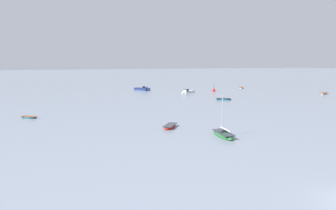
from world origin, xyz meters
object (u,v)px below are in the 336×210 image
Objects in this scene: rowboat_moored_1 at (324,94)px; rowboat_moored_7 at (29,117)px; rowboat_moored_3 at (241,88)px; motorboat_moored_1 at (187,92)px; rowboat_moored_0 at (224,99)px; motorboat_moored_0 at (144,90)px; sailboat_moored_1 at (223,135)px; channel_buoy at (214,90)px; rowboat_moored_6 at (170,126)px.

rowboat_moored_1 reaches higher than rowboat_moored_7.
rowboat_moored_3 is 0.85× the size of motorboat_moored_1.
rowboat_moored_1 reaches higher than rowboat_moored_0.
rowboat_moored_0 reaches higher than rowboat_moored_7.
motorboat_moored_1 is at bearing 6.96° from motorboat_moored_0.
rowboat_moored_1 is at bearing -52.15° from sailboat_moored_1.
rowboat_moored_1 is 77.88m from rowboat_moored_7.
rowboat_moored_3 is at bearing 52.07° from motorboat_moored_0.
channel_buoy reaches higher than rowboat_moored_0.
motorboat_moored_0 is 15.90m from motorboat_moored_1.
channel_buoy reaches higher than rowboat_moored_7.
rowboat_moored_0 is at bearing -114.12° from channel_buoy.
motorboat_moored_1 is at bearing -172.20° from channel_buoy.
motorboat_moored_1 is 50.18m from rowboat_moored_7.
rowboat_moored_6 is (-4.16, 7.25, -0.07)m from sailboat_moored_1.
motorboat_moored_0 is (-44.81, 30.53, 0.11)m from rowboat_moored_1.
rowboat_moored_3 is 15.87m from channel_buoy.
rowboat_moored_0 is at bearing 70.03° from motorboat_moored_1.
rowboat_moored_7 is at bearing -150.68° from channel_buoy.
motorboat_moored_1 is 1.37× the size of rowboat_moored_6.
rowboat_moored_3 is 1.16× the size of rowboat_moored_6.
rowboat_moored_7 is at bearing 40.24° from rowboat_moored_0.
channel_buoy is (-25.29, 19.07, 0.28)m from rowboat_moored_1.
motorboat_moored_1 is at bearing 10.34° from rowboat_moored_6.
sailboat_moored_1 is at bearing 86.10° from rowboat_moored_0.
rowboat_moored_1 is at bearing 26.57° from motorboat_moored_0.
sailboat_moored_1 is (-9.40, -63.29, -0.06)m from motorboat_moored_0.
rowboat_moored_0 is 1.07× the size of rowboat_moored_6.
rowboat_moored_7 is (-32.41, -40.63, -0.17)m from motorboat_moored_0.
motorboat_moored_1 is 10.24m from channel_buoy.
sailboat_moored_1 is at bearing -1.98° from rowboat_moored_3.
channel_buoy reaches higher than rowboat_moored_3.
rowboat_moored_1 is 1.94× the size of channel_buoy.
channel_buoy is at bearing 164.17° from motorboat_moored_1.
channel_buoy is at bearing -22.46° from sailboat_moored_1.
rowboat_moored_7 is 59.56m from channel_buoy.
rowboat_moored_6 is at bearing -8.31° from rowboat_moored_3.
rowboat_moored_6 is 1.59× the size of channel_buoy.
channel_buoy is (51.93, 29.17, 0.34)m from rowboat_moored_7.
motorboat_moored_0 reaches higher than rowboat_moored_1.
rowboat_moored_1 is (34.24, 0.93, 0.02)m from rowboat_moored_0.
rowboat_moored_1 is 1.55× the size of rowboat_moored_7.
rowboat_moored_6 is at bearing 73.73° from rowboat_moored_0.
rowboat_moored_7 is (-23.01, 22.66, -0.11)m from sailboat_moored_1.
sailboat_moored_1 is 1.84× the size of rowboat_moored_7.
rowboat_moored_0 is at bearing -10.60° from motorboat_moored_0.
motorboat_moored_0 reaches higher than rowboat_moored_0.
motorboat_moored_0 is 2.82× the size of channel_buoy.
motorboat_moored_0 is at bearing -63.88° from rowboat_moored_3.
rowboat_moored_7 is at bearing -67.74° from motorboat_moored_0.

